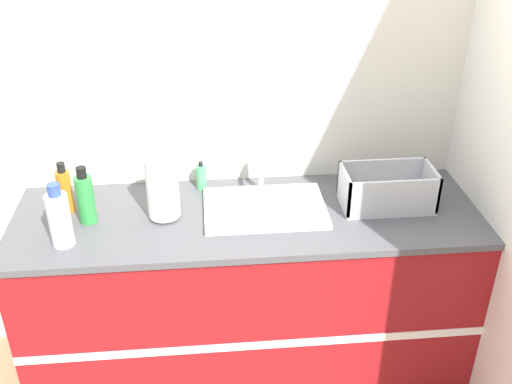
% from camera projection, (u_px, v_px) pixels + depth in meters
% --- Properties ---
extents(wall_back, '(4.38, 0.06, 2.60)m').
position_uv_depth(wall_back, '(242.00, 94.00, 2.65)').
color(wall_back, beige).
rests_on(wall_back, ground_plane).
extents(wall_right, '(0.06, 2.63, 2.60)m').
position_uv_depth(wall_right, '(497.00, 115.00, 2.44)').
color(wall_right, silver).
rests_on(wall_right, ground_plane).
extents(counter_cabinet, '(2.00, 0.65, 0.89)m').
position_uv_depth(counter_cabinet, '(249.00, 294.00, 2.78)').
color(counter_cabinet, maroon).
rests_on(counter_cabinet, ground_plane).
extents(sink, '(0.52, 0.37, 0.22)m').
position_uv_depth(sink, '(265.00, 206.00, 2.58)').
color(sink, silver).
rests_on(sink, counter_cabinet).
extents(paper_towel_roll, '(0.13, 0.13, 0.28)m').
position_uv_depth(paper_towel_roll, '(162.00, 188.00, 2.46)').
color(paper_towel_roll, '#4C4C51').
rests_on(paper_towel_roll, counter_cabinet).
extents(dish_rack, '(0.39, 0.21, 0.18)m').
position_uv_depth(dish_rack, '(387.00, 192.00, 2.58)').
color(dish_rack, '#B7BABF').
rests_on(dish_rack, counter_cabinet).
extents(bottle_clear, '(0.09, 0.09, 0.27)m').
position_uv_depth(bottle_clear, '(59.00, 218.00, 2.30)').
color(bottle_clear, silver).
rests_on(bottle_clear, counter_cabinet).
extents(bottle_amber, '(0.06, 0.06, 0.23)m').
position_uv_depth(bottle_amber, '(65.00, 190.00, 2.52)').
color(bottle_amber, '#B26B19').
rests_on(bottle_amber, counter_cabinet).
extents(bottle_green, '(0.07, 0.07, 0.25)m').
position_uv_depth(bottle_green, '(85.00, 198.00, 2.45)').
color(bottle_green, '#2D8C3D').
rests_on(bottle_green, counter_cabinet).
extents(soap_dispenser, '(0.05, 0.05, 0.14)m').
position_uv_depth(soap_dispenser, '(201.00, 177.00, 2.71)').
color(soap_dispenser, '#4CB266').
rests_on(soap_dispenser, counter_cabinet).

